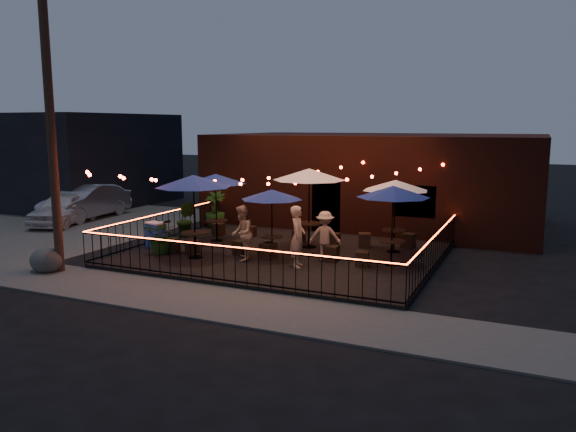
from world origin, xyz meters
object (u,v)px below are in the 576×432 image
at_px(cafe_table_3, 309,175).
at_px(utility_pole, 52,140).
at_px(cooler, 156,234).
at_px(boulder, 46,260).
at_px(cafe_table_5, 395,186).
at_px(cafe_table_4, 393,193).
at_px(cafe_table_2, 272,195).
at_px(cafe_table_1, 216,180).
at_px(cafe_table_0, 193,182).

bearing_deg(cafe_table_3, utility_pole, -135.50).
xyz_separation_m(cooler, boulder, (-1.25, -3.72, -0.23)).
bearing_deg(cafe_table_3, cafe_table_5, 9.95).
bearing_deg(cafe_table_5, boulder, -144.73).
bearing_deg(cafe_table_4, cafe_table_2, -171.62).
xyz_separation_m(utility_pole, cafe_table_3, (5.83, 5.73, -1.30)).
xyz_separation_m(cafe_table_3, cafe_table_5, (2.91, 0.51, -0.30)).
distance_m(cafe_table_2, boulder, 7.17).
relative_size(utility_pole, cooler, 8.88).
xyz_separation_m(utility_pole, boulder, (-0.35, -0.19, -3.62)).
xyz_separation_m(utility_pole, cafe_table_5, (8.74, 6.24, -1.60)).
distance_m(cafe_table_3, cafe_table_5, 2.97).
height_order(cafe_table_1, cafe_table_2, cafe_table_1).
distance_m(cafe_table_1, cafe_table_5, 6.53).
relative_size(cafe_table_1, cafe_table_4, 1.05).
height_order(cafe_table_0, cooler, cafe_table_0).
xyz_separation_m(cafe_table_0, cafe_table_1, (-0.78, 2.62, -0.19)).
height_order(utility_pole, cafe_table_4, utility_pole).
xyz_separation_m(cafe_table_0, cafe_table_4, (6.06, 1.69, -0.22)).
xyz_separation_m(cafe_table_0, cafe_table_2, (2.23, 1.12, -0.44)).
distance_m(cafe_table_2, cooler, 4.67).
height_order(cafe_table_0, cafe_table_3, cafe_table_3).
xyz_separation_m(cafe_table_2, boulder, (-5.63, -4.07, -1.80)).
bearing_deg(cafe_table_4, cafe_table_5, 101.33).
relative_size(utility_pole, cafe_table_3, 2.51).
height_order(cafe_table_1, cooler, cafe_table_1).
bearing_deg(cafe_table_5, cafe_table_0, -148.54).
xyz_separation_m(cafe_table_4, boulder, (-9.45, -4.63, -2.02)).
bearing_deg(boulder, cooler, 71.44).
xyz_separation_m(utility_pole, cafe_table_2, (5.28, 3.88, -1.82)).
distance_m(utility_pole, cafe_table_0, 4.33).
relative_size(cafe_table_1, cafe_table_3, 0.92).
bearing_deg(cooler, cafe_table_4, 20.72).
xyz_separation_m(cafe_table_2, cooler, (-4.38, -0.35, -1.57)).
relative_size(cafe_table_0, boulder, 2.80).
bearing_deg(cafe_table_2, cooler, -175.43).
bearing_deg(utility_pole, cooler, 75.69).
distance_m(cafe_table_4, boulder, 10.71).
xyz_separation_m(cafe_table_1, boulder, (-2.62, -5.56, -2.06)).
distance_m(cafe_table_1, cafe_table_4, 6.90).
distance_m(cafe_table_0, cooler, 3.04).
bearing_deg(cafe_table_5, cafe_table_2, -145.68).
bearing_deg(boulder, utility_pole, 28.43).
xyz_separation_m(cafe_table_1, cafe_table_2, (3.01, -1.49, -0.25)).
height_order(cafe_table_0, boulder, cafe_table_0).
distance_m(utility_pole, cafe_table_5, 10.86).
xyz_separation_m(cafe_table_1, cafe_table_5, (6.47, 0.87, -0.04)).
distance_m(cafe_table_0, cafe_table_2, 2.54).
height_order(cafe_table_4, cafe_table_5, cafe_table_4).
height_order(utility_pole, cafe_table_0, utility_pole).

